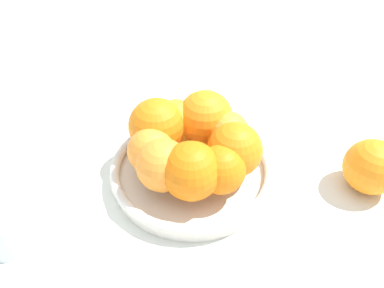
{
  "coord_description": "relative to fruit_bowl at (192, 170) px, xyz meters",
  "views": [
    {
      "loc": [
        -0.14,
        0.37,
        0.4
      ],
      "look_at": [
        0.0,
        0.0,
        0.07
      ],
      "focal_mm": 35.0,
      "sensor_mm": 36.0,
      "label": 1
    }
  ],
  "objects": [
    {
      "name": "orange_pile",
      "position": [
        0.0,
        -0.0,
        0.05
      ],
      "size": [
        0.2,
        0.19,
        0.08
      ],
      "color": "orange",
      "rests_on": "fruit_bowl"
    },
    {
      "name": "ground_plane",
      "position": [
        0.0,
        0.0,
        -0.01
      ],
      "size": [
        4.0,
        4.0,
        0.0
      ],
      "primitive_type": "plane",
      "color": "silver"
    },
    {
      "name": "stray_orange",
      "position": [
        -0.24,
        -0.07,
        0.02
      ],
      "size": [
        0.08,
        0.08,
        0.08
      ],
      "primitive_type": "sphere",
      "color": "orange",
      "rests_on": "ground_plane"
    },
    {
      "name": "fruit_bowl",
      "position": [
        0.0,
        0.0,
        0.0
      ],
      "size": [
        0.24,
        0.24,
        0.03
      ],
      "color": "silver",
      "rests_on": "ground_plane"
    }
  ]
}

